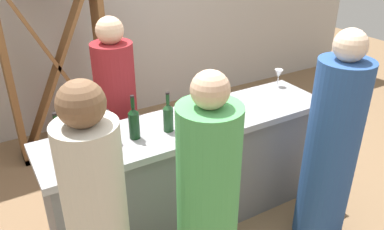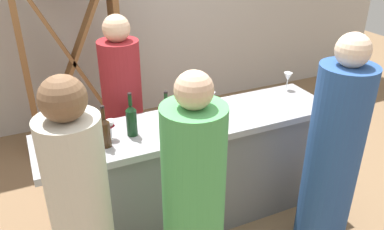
# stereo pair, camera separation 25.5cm
# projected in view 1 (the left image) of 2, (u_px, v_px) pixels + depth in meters

# --- Properties ---
(ground_plane) EXTENTS (12.00, 12.00, 0.00)m
(ground_plane) POSITION_uv_depth(u_px,v_px,m) (192.00, 219.00, 3.30)
(ground_plane) COLOR #846647
(back_wall) EXTENTS (8.00, 0.10, 2.80)m
(back_wall) POSITION_uv_depth(u_px,v_px,m) (92.00, 3.00, 4.35)
(back_wall) COLOR #BCB7B2
(back_wall) RESTS_ON ground
(bar_counter) EXTENTS (2.24, 0.56, 0.93)m
(bar_counter) POSITION_uv_depth(u_px,v_px,m) (192.00, 173.00, 3.08)
(bar_counter) COLOR slate
(bar_counter) RESTS_ON ground
(wine_rack) EXTENTS (0.98, 0.28, 1.89)m
(wine_rack) POSITION_uv_depth(u_px,v_px,m) (57.00, 66.00, 3.88)
(wine_rack) COLOR brown
(wine_rack) RESTS_ON ground
(wine_bottle_leftmost_dark_green) EXTENTS (0.08, 0.08, 0.32)m
(wine_bottle_leftmost_dark_green) POSITION_uv_depth(u_px,v_px,m) (60.00, 142.00, 2.37)
(wine_bottle_leftmost_dark_green) COLOR black
(wine_bottle_leftmost_dark_green) RESTS_ON bar_counter
(wine_bottle_second_left_amber_brown) EXTENTS (0.07, 0.07, 0.29)m
(wine_bottle_second_left_amber_brown) POSITION_uv_depth(u_px,v_px,m) (109.00, 136.00, 2.47)
(wine_bottle_second_left_amber_brown) COLOR #331E0F
(wine_bottle_second_left_amber_brown) RESTS_ON bar_counter
(wine_bottle_center_dark_green) EXTENTS (0.07, 0.07, 0.31)m
(wine_bottle_center_dark_green) POSITION_uv_depth(u_px,v_px,m) (134.00, 122.00, 2.61)
(wine_bottle_center_dark_green) COLOR black
(wine_bottle_center_dark_green) RESTS_ON bar_counter
(wine_bottle_second_right_olive_green) EXTENTS (0.07, 0.07, 0.29)m
(wine_bottle_second_right_olive_green) POSITION_uv_depth(u_px,v_px,m) (168.00, 116.00, 2.70)
(wine_bottle_second_right_olive_green) COLOR #193D1E
(wine_bottle_second_right_olive_green) RESTS_ON bar_counter
(wine_bottle_rightmost_near_black) EXTENTS (0.08, 0.08, 0.29)m
(wine_bottle_rightmost_near_black) POSITION_uv_depth(u_px,v_px,m) (200.00, 106.00, 2.85)
(wine_bottle_rightmost_near_black) COLOR black
(wine_bottle_rightmost_near_black) RESTS_ON bar_counter
(wine_glass_near_left) EXTENTS (0.07, 0.07, 0.14)m
(wine_glass_near_left) POSITION_uv_depth(u_px,v_px,m) (113.00, 130.00, 2.56)
(wine_glass_near_left) COLOR white
(wine_glass_near_left) RESTS_ON bar_counter
(wine_glass_near_center) EXTENTS (0.06, 0.06, 0.14)m
(wine_glass_near_center) POSITION_uv_depth(u_px,v_px,m) (208.00, 96.00, 3.03)
(wine_glass_near_center) COLOR white
(wine_glass_near_center) RESTS_ON bar_counter
(wine_glass_near_right) EXTENTS (0.07, 0.07, 0.15)m
(wine_glass_near_right) POSITION_uv_depth(u_px,v_px,m) (279.00, 74.00, 3.43)
(wine_glass_near_right) COLOR white
(wine_glass_near_right) RESTS_ON bar_counter
(person_left_guest) EXTENTS (0.48, 0.48, 1.65)m
(person_left_guest) POSITION_uv_depth(u_px,v_px,m) (331.00, 151.00, 2.82)
(person_left_guest) COLOR #284C8C
(person_left_guest) RESTS_ON ground
(person_center_guest) EXTENTS (0.45, 0.45, 1.61)m
(person_center_guest) POSITION_uv_depth(u_px,v_px,m) (207.00, 213.00, 2.25)
(person_center_guest) COLOR #4CA559
(person_center_guest) RESTS_ON ground
(person_server_behind) EXTENTS (0.43, 0.43, 1.61)m
(person_server_behind) POSITION_uv_depth(u_px,v_px,m) (118.00, 119.00, 3.28)
(person_server_behind) COLOR maroon
(person_server_behind) RESTS_ON ground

